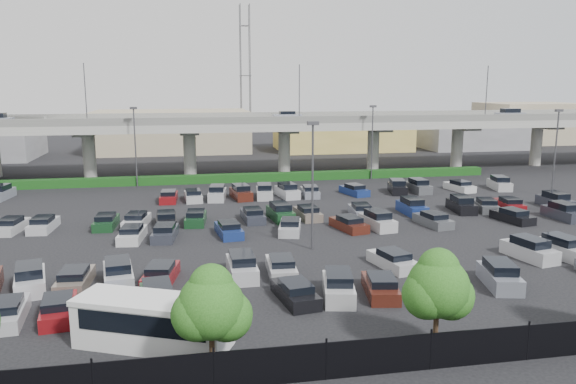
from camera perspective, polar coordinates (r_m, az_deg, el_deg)
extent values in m
plane|color=black|center=(53.14, 0.49, -3.40)|extent=(280.00, 280.00, 0.00)
cube|color=gray|center=(83.34, -3.79, 6.82)|extent=(150.00, 13.00, 1.10)
cube|color=#63635E|center=(77.08, -3.24, 7.28)|extent=(150.00, 0.50, 1.00)
cube|color=#63635E|center=(89.47, -4.29, 7.76)|extent=(150.00, 0.50, 1.00)
cylinder|color=gray|center=(84.11, -19.54, 3.58)|extent=(1.80, 1.80, 6.70)
cube|color=#63635E|center=(83.81, -19.67, 5.72)|extent=(2.60, 9.75, 0.50)
cylinder|color=gray|center=(83.11, -9.95, 3.97)|extent=(1.80, 1.80, 6.70)
cube|color=#63635E|center=(82.80, -10.02, 6.13)|extent=(2.60, 9.75, 0.50)
cylinder|color=gray|center=(84.44, -0.38, 4.24)|extent=(1.80, 1.80, 6.70)
cube|color=#63635E|center=(84.14, -0.38, 6.37)|extent=(2.60, 9.75, 0.50)
cylinder|color=gray|center=(88.01, 8.65, 4.38)|extent=(1.80, 1.80, 6.70)
cube|color=#63635E|center=(87.72, 8.71, 6.43)|extent=(2.60, 9.75, 0.50)
cylinder|color=gray|center=(93.56, 16.79, 4.42)|extent=(1.80, 1.80, 6.70)
cube|color=#63635E|center=(93.29, 16.90, 6.34)|extent=(2.60, 9.75, 0.50)
cylinder|color=gray|center=(100.77, 23.90, 4.38)|extent=(1.80, 1.80, 6.70)
cube|color=#63635E|center=(100.51, 24.04, 6.17)|extent=(2.60, 9.75, 0.50)
cube|color=gray|center=(87.15, -0.09, 7.65)|extent=(4.40, 1.82, 0.82)
cube|color=black|center=(87.12, -0.09, 8.06)|extent=(2.30, 1.60, 0.50)
cube|color=gray|center=(94.06, 21.62, 7.20)|extent=(4.40, 1.82, 1.05)
cube|color=black|center=(94.02, 21.66, 7.70)|extent=(2.60, 1.60, 0.65)
cylinder|color=#48484C|center=(77.38, -19.88, 9.27)|extent=(0.14, 0.14, 8.00)
cylinder|color=#48484C|center=(78.10, 1.16, 9.91)|extent=(0.14, 0.14, 8.00)
cylinder|color=#48484C|center=(88.19, 19.52, 9.41)|extent=(0.14, 0.14, 8.00)
cube|color=#123E12|center=(77.21, -3.10, 1.50)|extent=(66.00, 1.60, 1.10)
cube|color=black|center=(27.49, 12.31, -15.72)|extent=(70.00, 0.06, 1.80)
cylinder|color=black|center=(25.88, -19.21, -17.63)|extent=(0.10, 0.10, 2.00)
cylinder|color=black|center=(25.59, -7.54, -17.43)|extent=(0.10, 0.10, 2.00)
cylinder|color=black|center=(26.26, 3.90, -16.57)|extent=(0.10, 0.10, 2.00)
cylinder|color=black|center=(27.83, 14.28, -15.24)|extent=(0.10, 0.10, 2.00)
cylinder|color=black|center=(30.16, 23.19, -13.70)|extent=(0.10, 0.10, 2.00)
cylinder|color=#332316|center=(26.77, -7.70, -16.14)|extent=(0.26, 0.26, 1.96)
sphere|color=#1D4D14|center=(25.78, -7.84, -11.40)|extent=(3.04, 3.04, 3.04)
sphere|color=#1D4D14|center=(26.12, -6.24, -12.35)|extent=(2.39, 2.39, 2.39)
sphere|color=#1D4D14|center=(25.81, -9.17, -12.19)|extent=(2.39, 2.39, 2.39)
sphere|color=#1D4D14|center=(25.58, -7.82, -9.49)|extent=(2.06, 2.06, 2.06)
cylinder|color=#332316|center=(29.55, 14.75, -13.70)|extent=(0.26, 0.26, 1.97)
sphere|color=#1D4D14|center=(28.65, 14.98, -9.30)|extent=(3.07, 3.07, 3.07)
sphere|color=#1D4D14|center=(29.22, 16.12, -10.10)|extent=(2.41, 2.41, 2.41)
sphere|color=#1D4D14|center=(28.45, 13.91, -10.10)|extent=(2.41, 2.41, 2.41)
sphere|color=#1D4D14|center=(28.48, 15.04, -7.56)|extent=(2.08, 2.08, 2.08)
cube|color=silver|center=(29.94, -13.52, -12.99)|extent=(8.17, 5.59, 2.27)
cube|color=black|center=(29.72, -13.56, -12.03)|extent=(7.21, 5.20, 1.03)
cube|color=silver|center=(29.45, -13.63, -10.73)|extent=(8.32, 5.73, 0.27)
cube|color=silver|center=(35.87, -26.61, -11.04)|extent=(2.21, 4.55, 0.82)
cube|color=black|center=(35.48, -26.79, -10.21)|extent=(1.80, 2.43, 0.50)
cube|color=maroon|center=(35.20, -22.23, -11.09)|extent=(2.38, 4.60, 0.82)
cube|color=black|center=(34.80, -22.37, -10.25)|extent=(1.89, 2.49, 0.50)
cube|color=navy|center=(34.74, -17.70, -11.08)|extent=(1.97, 4.46, 0.82)
cube|color=black|center=(34.33, -17.80, -10.23)|extent=(1.68, 2.35, 0.50)
cube|color=#163F1F|center=(34.45, -13.09, -10.82)|extent=(2.35, 4.59, 1.05)
cube|color=black|center=(34.16, -13.15, -9.54)|extent=(1.91, 2.78, 0.65)
cube|color=black|center=(35.05, 0.74, -10.34)|extent=(2.46, 4.62, 0.82)
cube|color=black|center=(34.65, 0.80, -9.49)|extent=(1.93, 2.51, 0.50)
cube|color=#BEBDC0|center=(35.62, 5.14, -9.84)|extent=(2.67, 4.68, 1.05)
cube|color=black|center=(35.34, 5.16, -8.59)|extent=(2.09, 2.87, 0.65)
cube|color=#4B1D14|center=(36.47, 9.36, -9.63)|extent=(2.55, 4.65, 0.82)
cube|color=black|center=(36.09, 9.50, -8.80)|extent=(1.97, 2.54, 0.50)
cube|color=gray|center=(39.92, 20.68, -8.21)|extent=(2.76, 4.70, 1.05)
cube|color=black|center=(39.67, 20.76, -7.09)|extent=(2.14, 2.89, 0.65)
cube|color=silver|center=(40.36, -24.71, -8.31)|extent=(2.77, 4.70, 1.05)
cube|color=black|center=(40.12, -24.81, -7.20)|extent=(2.15, 2.90, 0.65)
cube|color=#726559|center=(39.81, -20.82, -8.45)|extent=(2.04, 4.49, 0.82)
cube|color=black|center=(39.42, -20.93, -7.68)|extent=(1.71, 2.38, 0.50)
cube|color=#BEBDC0|center=(39.36, -16.85, -8.24)|extent=(2.44, 4.62, 1.05)
cube|color=black|center=(39.11, -16.92, -7.10)|extent=(1.96, 2.80, 0.65)
cube|color=maroon|center=(39.18, -12.80, -8.30)|extent=(2.59, 4.66, 0.82)
cube|color=black|center=(38.79, -12.85, -7.52)|extent=(2.00, 2.55, 0.50)
cube|color=silver|center=(39.28, -4.70, -7.83)|extent=(1.89, 4.43, 1.05)
cube|color=black|center=(39.03, -4.72, -6.69)|extent=(1.64, 2.62, 0.65)
cube|color=#BEBDC0|center=(39.67, -0.71, -7.78)|extent=(2.05, 4.49, 0.82)
cube|color=black|center=(39.29, -0.66, -7.00)|extent=(1.72, 2.38, 0.50)
cube|color=#BEBDC0|center=(41.82, 10.58, -6.98)|extent=(2.73, 4.69, 0.82)
cube|color=black|center=(41.46, 10.71, -6.23)|extent=(2.06, 2.59, 0.50)
cube|color=silver|center=(46.81, 23.31, -5.62)|extent=(2.64, 4.67, 1.05)
cube|color=black|center=(46.60, 23.38, -4.65)|extent=(2.08, 2.86, 0.65)
cube|color=#BEBDC0|center=(48.38, 26.02, -5.32)|extent=(2.59, 4.66, 1.05)
cube|color=black|center=(48.17, 26.10, -4.38)|extent=(2.05, 2.85, 0.65)
cube|color=silver|center=(49.88, -15.55, -4.27)|extent=(2.32, 4.58, 0.82)
cube|color=black|center=(49.53, -15.60, -3.63)|extent=(1.86, 2.47, 0.50)
cube|color=#2E313B|center=(49.71, -12.38, -4.18)|extent=(2.35, 4.59, 0.82)
cube|color=black|center=(49.36, -12.42, -3.53)|extent=(1.87, 2.48, 0.50)
cube|color=navy|center=(49.82, -6.03, -3.95)|extent=(2.33, 4.58, 0.82)
cube|color=black|center=(49.47, -6.03, -3.30)|extent=(1.86, 2.47, 0.50)
cube|color=silver|center=(50.53, 0.21, -3.67)|extent=(2.83, 4.71, 0.82)
cube|color=black|center=(50.19, 0.25, -3.03)|extent=(2.11, 2.62, 0.50)
cube|color=#4B1D14|center=(51.82, 6.20, -3.37)|extent=(2.81, 4.71, 0.82)
cube|color=black|center=(51.48, 6.28, -2.74)|extent=(2.10, 2.61, 0.50)
cube|color=#BEBDC0|center=(52.64, 9.07, -3.09)|extent=(2.44, 4.62, 1.05)
cube|color=black|center=(52.45, 9.10, -2.22)|extent=(1.96, 2.81, 0.65)
cube|color=#505257|center=(54.74, 14.51, -2.89)|extent=(2.48, 4.63, 0.82)
cube|color=black|center=(54.42, 14.62, -2.29)|extent=(1.94, 2.52, 0.50)
cube|color=black|center=(58.68, 21.83, -2.41)|extent=(2.62, 4.67, 0.82)
cube|color=black|center=(58.39, 21.97, -1.85)|extent=(2.01, 2.56, 0.50)
cube|color=#2E313B|center=(61.76, 26.15, -2.01)|extent=(2.06, 4.49, 1.05)
cube|color=black|center=(61.60, 26.21, -1.26)|extent=(1.74, 2.69, 0.65)
cube|color=#BEBDC0|center=(56.69, -26.29, -3.21)|extent=(2.42, 4.61, 0.82)
cube|color=black|center=(56.36, -26.40, -2.64)|extent=(1.91, 2.50, 0.50)
cube|color=silver|center=(56.00, -23.58, -3.15)|extent=(2.12, 4.52, 0.82)
cube|color=black|center=(55.67, -23.67, -2.57)|extent=(1.76, 2.41, 0.50)
cube|color=#163F1F|center=(55.01, -17.98, -3.01)|extent=(2.03, 4.48, 0.82)
cube|color=black|center=(54.67, -18.05, -2.42)|extent=(1.71, 2.37, 0.50)
cube|color=silver|center=(54.71, -15.13, -2.92)|extent=(2.53, 4.64, 0.82)
cube|color=black|center=(54.38, -15.17, -2.33)|extent=(1.96, 2.53, 0.50)
cube|color=black|center=(54.55, -12.24, -2.83)|extent=(1.97, 4.46, 0.82)
cube|color=black|center=(54.21, -12.28, -2.23)|extent=(1.68, 2.35, 0.50)
cube|color=#163F1F|center=(54.53, -9.35, -2.73)|extent=(2.26, 4.56, 0.82)
cube|color=black|center=(54.20, -9.37, -2.13)|extent=(1.83, 2.45, 0.50)
cube|color=#2E313B|center=(54.91, -3.60, -2.51)|extent=(2.07, 4.50, 0.82)
cube|color=black|center=(54.57, -3.59, -1.92)|extent=(1.73, 2.39, 0.50)
cube|color=#163F1F|center=(55.28, -0.77, -2.28)|extent=(2.29, 4.57, 1.05)
cube|color=black|center=(55.09, -0.78, -1.45)|extent=(1.88, 2.76, 0.65)
cube|color=#726559|center=(55.83, 2.01, -2.27)|extent=(2.19, 4.54, 0.82)
cube|color=black|center=(55.50, 2.06, -1.69)|extent=(1.79, 2.43, 0.50)
cube|color=gray|center=(57.26, 7.39, -2.03)|extent=(2.23, 4.55, 0.82)
cube|color=black|center=(56.94, 7.47, -1.45)|extent=(1.81, 2.44, 0.50)
cube|color=navy|center=(59.15, 12.47, -1.66)|extent=(1.86, 4.42, 1.05)
cube|color=black|center=(58.98, 12.50, -0.89)|extent=(1.63, 2.62, 0.65)
cube|color=black|center=(61.50, 17.19, -1.42)|extent=(2.29, 4.57, 1.05)
cube|color=black|center=(61.33, 17.23, -0.67)|extent=(1.88, 2.76, 0.65)
cube|color=#505257|center=(62.84, 19.41, -1.41)|extent=(2.81, 4.71, 0.82)
cube|color=black|center=(62.55, 19.53, -0.88)|extent=(2.10, 2.61, 0.50)
cube|color=maroon|center=(64.25, 21.53, -1.29)|extent=(2.36, 4.60, 0.82)
cube|color=black|center=(63.97, 21.66, -0.78)|extent=(1.88, 2.48, 0.50)
cube|color=#2E313B|center=(67.30, 25.51, -0.97)|extent=(1.98, 4.47, 1.05)
cube|color=black|center=(67.15, 25.57, -0.29)|extent=(1.70, 2.66, 0.65)
cube|color=maroon|center=(65.30, -12.02, -0.58)|extent=(2.04, 4.49, 0.82)
cube|color=black|center=(64.98, -12.04, -0.07)|extent=(1.71, 2.38, 0.50)
cube|color=#BEBDC0|center=(65.28, -9.60, -0.49)|extent=(2.06, 4.49, 0.82)
cube|color=black|center=(64.96, -9.62, 0.02)|extent=(1.73, 2.38, 0.50)
cube|color=silver|center=(65.36, -7.20, -0.31)|extent=(2.44, 4.62, 1.05)
cube|color=black|center=(65.21, -7.21, 0.40)|extent=(1.97, 2.81, 0.65)
cube|color=#4B1D14|center=(65.57, -4.80, -0.23)|extent=(2.41, 4.61, 1.05)
cube|color=black|center=(65.42, -4.81, 0.48)|extent=(1.95, 2.80, 0.65)
cube|color=#BEBDC0|center=(65.90, -2.42, -0.14)|extent=(2.27, 4.56, 1.05)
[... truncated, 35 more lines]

